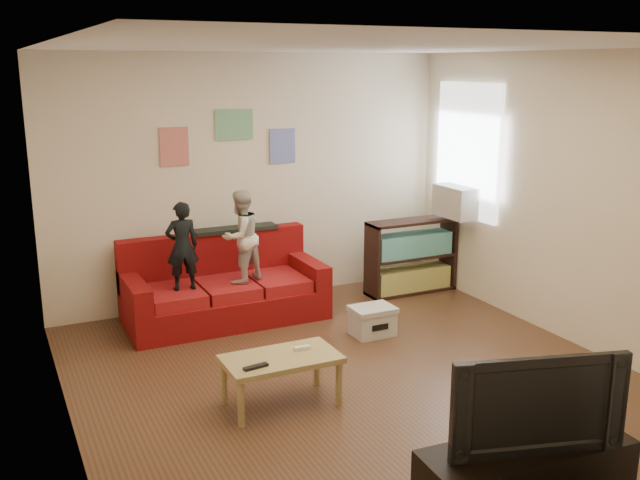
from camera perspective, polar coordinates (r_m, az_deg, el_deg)
name	(u,v)px	position (r m, az deg, el deg)	size (l,w,h in m)	color
room_shell	(364,225)	(5.58, 3.55, 1.22)	(4.52, 5.02, 2.72)	brown
sofa	(223,291)	(7.45, -7.74, -4.03)	(2.01, 0.93, 0.88)	maroon
child_a	(182,246)	(7.02, -10.97, -0.49)	(0.32, 0.21, 0.88)	black
child_b	(241,237)	(7.18, -6.35, 0.28)	(0.46, 0.36, 0.94)	beige
coffee_table	(281,363)	(5.55, -3.14, -9.82)	(0.89, 0.49, 0.40)	tan
remote	(256,367)	(5.34, -5.16, -10.06)	(0.19, 0.05, 0.02)	black
game_controller	(302,348)	(5.64, -1.44, -8.63)	(0.13, 0.04, 0.03)	white
bookshelf	(411,260)	(8.27, 7.28, -1.60)	(1.07, 0.32, 0.85)	black
window	(468,151)	(8.10, 11.73, 6.99)	(0.04, 1.08, 1.48)	white
ac_unit	(456,202)	(8.11, 10.86, 3.04)	(0.28, 0.55, 0.35)	#B7B2A3
artwork_left	(174,147)	(7.50, -11.58, 7.32)	(0.30, 0.01, 0.40)	#D87266
artwork_center	(234,125)	(7.67, -6.89, 9.13)	(0.42, 0.01, 0.32)	#72B27F
artwork_right	(282,146)	(7.88, -3.02, 7.51)	(0.30, 0.01, 0.38)	#727FCC
file_box	(372,321)	(6.99, 4.21, -6.45)	(0.42, 0.32, 0.29)	silver
television	(531,399)	(4.22, 16.54, -12.10)	(1.01, 0.13, 0.58)	black
tissue	(367,325)	(7.14, 3.79, -6.84)	(0.10, 0.10, 0.10)	beige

